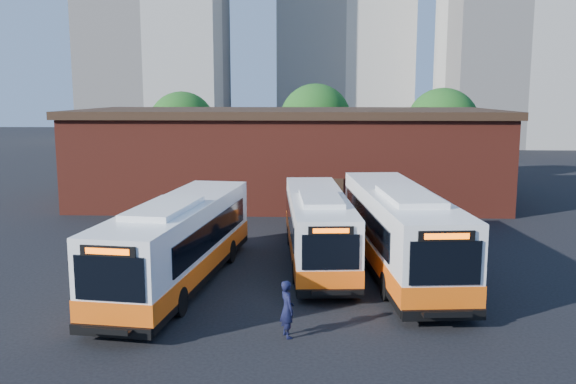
{
  "coord_description": "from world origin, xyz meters",
  "views": [
    {
      "loc": [
        1.65,
        -22.57,
        7.55
      ],
      "look_at": [
        0.59,
        4.94,
        3.04
      ],
      "focal_mm": 38.0,
      "sensor_mm": 36.0,
      "label": 1
    }
  ],
  "objects_px": {
    "bus_midwest": "(179,245)",
    "bus_mideast": "(318,230)",
    "bus_east": "(399,234)",
    "transit_worker": "(287,309)"
  },
  "relations": [
    {
      "from": "transit_worker",
      "to": "bus_east",
      "type": "bearing_deg",
      "value": -55.12
    },
    {
      "from": "bus_mideast",
      "to": "transit_worker",
      "type": "xyz_separation_m",
      "value": [
        -1.02,
        -8.65,
        -0.56
      ]
    },
    {
      "from": "bus_midwest",
      "to": "bus_mideast",
      "type": "height_order",
      "value": "bus_midwest"
    },
    {
      "from": "bus_midwest",
      "to": "bus_east",
      "type": "relative_size",
      "value": 0.96
    },
    {
      "from": "transit_worker",
      "to": "bus_mideast",
      "type": "bearing_deg",
      "value": -30.28
    },
    {
      "from": "bus_midwest",
      "to": "transit_worker",
      "type": "height_order",
      "value": "bus_midwest"
    },
    {
      "from": "bus_midwest",
      "to": "bus_mideast",
      "type": "relative_size",
      "value": 1.08
    },
    {
      "from": "bus_mideast",
      "to": "bus_east",
      "type": "bearing_deg",
      "value": -26.64
    },
    {
      "from": "bus_midwest",
      "to": "bus_east",
      "type": "bearing_deg",
      "value": 20.0
    },
    {
      "from": "bus_mideast",
      "to": "transit_worker",
      "type": "relative_size",
      "value": 6.6
    }
  ]
}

